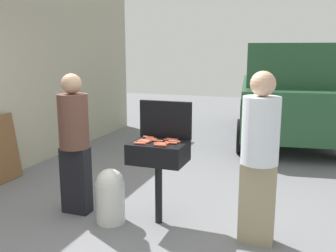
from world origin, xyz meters
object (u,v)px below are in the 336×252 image
object	(u,v)px
hot_dog_6	(171,143)
hot_dog_8	(140,143)
bbq_grill	(158,155)
hot_dog_9	(174,141)
person_right	(260,153)
hot_dog_13	(172,139)
hot_dog_0	(169,140)
hot_dog_2	(152,139)
hot_dog_5	(149,137)
hot_dog_7	(144,141)
hot_dog_3	(161,145)
person_left	(74,139)
hot_dog_1	(163,144)
hot_dog_12	(146,140)
propane_tank	(110,195)
hot_dog_4	(143,142)
hot_dog_10	(157,141)
parked_minivan	(288,91)
hot_dog_11	(160,144)

from	to	relation	value
hot_dog_6	hot_dog_8	world-z (taller)	same
bbq_grill	hot_dog_6	size ratio (longest dim) A/B	7.07
hot_dog_9	person_right	distance (m)	0.91
hot_dog_13	hot_dog_0	bearing A→B (deg)	-105.75
hot_dog_2	hot_dog_13	distance (m)	0.23
hot_dog_5	hot_dog_13	xyz separation A→B (m)	(0.29, -0.01, 0.00)
hot_dog_7	hot_dog_13	bearing A→B (deg)	33.84
hot_dog_3	person_left	xyz separation A→B (m)	(-1.10, 0.10, -0.04)
hot_dog_1	hot_dog_12	world-z (taller)	same
hot_dog_5	propane_tank	size ratio (longest dim) A/B	0.21
hot_dog_4	person_left	xyz separation A→B (m)	(-0.87, 0.03, -0.04)
hot_dog_6	hot_dog_10	bearing A→B (deg)	168.59
hot_dog_3	parked_minivan	world-z (taller)	parked_minivan
bbq_grill	hot_dog_1	bearing A→B (deg)	-44.65
bbq_grill	hot_dog_13	xyz separation A→B (m)	(0.11, 0.13, 0.16)
hot_dog_0	propane_tank	size ratio (longest dim) A/B	0.21
hot_dog_5	propane_tank	xyz separation A→B (m)	(-0.33, -0.31, -0.61)
hot_dog_0	hot_dog_11	xyz separation A→B (m)	(-0.04, -0.19, 0.00)
hot_dog_5	hot_dog_9	world-z (taller)	same
hot_dog_13	hot_dog_11	bearing A→B (deg)	-102.62
hot_dog_7	hot_dog_9	size ratio (longest dim) A/B	1.00
hot_dog_2	propane_tank	distance (m)	0.77
hot_dog_4	hot_dog_9	xyz separation A→B (m)	(0.31, 0.14, 0.00)
hot_dog_0	parked_minivan	xyz separation A→B (m)	(1.00, 4.76, 0.09)
hot_dog_1	person_right	size ratio (longest dim) A/B	0.08
person_left	bbq_grill	bearing A→B (deg)	1.70
bbq_grill	hot_dog_3	bearing A→B (deg)	-61.76
hot_dog_3	person_right	distance (m)	0.99
hot_dog_2	hot_dog_9	xyz separation A→B (m)	(0.27, -0.02, 0.00)
hot_dog_6	hot_dog_9	bearing A→B (deg)	78.65
hot_dog_2	person_right	bearing A→B (deg)	-6.92
hot_dog_0	parked_minivan	world-z (taller)	parked_minivan
propane_tank	person_left	size ratio (longest dim) A/B	0.38
hot_dog_1	hot_dog_6	world-z (taller)	same
hot_dog_5	hot_dog_0	bearing A→B (deg)	-12.84
hot_dog_3	hot_dog_5	bearing A→B (deg)	130.76
hot_dog_6	person_left	world-z (taller)	person_left
hot_dog_12	hot_dog_13	bearing A→B (deg)	29.06
hot_dog_9	hot_dog_10	world-z (taller)	same
bbq_grill	hot_dog_9	bearing A→B (deg)	16.09
hot_dog_11	hot_dog_12	world-z (taller)	same
hot_dog_1	hot_dog_7	world-z (taller)	same
person_left	person_right	bearing A→B (deg)	-2.18
hot_dog_0	hot_dog_3	bearing A→B (deg)	-92.52
hot_dog_7	hot_dog_12	bearing A→B (deg)	77.40
person_right	hot_dog_13	bearing A→B (deg)	2.94
bbq_grill	hot_dog_3	world-z (taller)	hot_dog_3
hot_dog_5	hot_dog_8	world-z (taller)	same
hot_dog_10	person_right	bearing A→B (deg)	-4.24
hot_dog_4	person_left	bearing A→B (deg)	178.18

